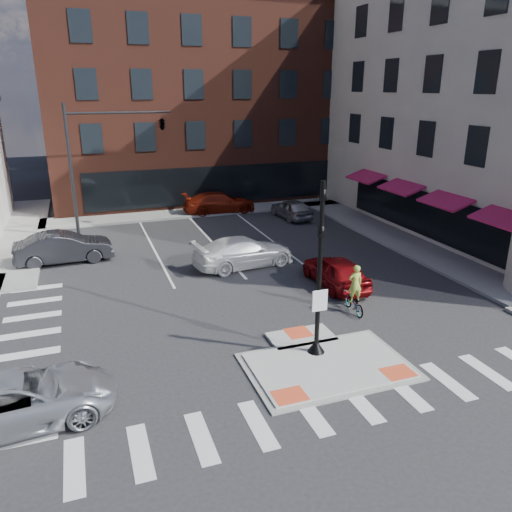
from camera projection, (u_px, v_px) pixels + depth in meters
name	position (u px, v px, depth m)	size (l,w,h in m)	color
ground	(321.00, 360.00, 17.02)	(120.00, 120.00, 0.00)	#28282B
refuge_island	(325.00, 363.00, 16.78)	(5.40, 4.65, 0.13)	gray
sidewalk_e	(409.00, 244.00, 29.35)	(3.00, 24.00, 0.15)	gray
sidewalk_n	(225.00, 209.00, 37.57)	(26.00, 3.00, 0.15)	gray
building_n	(191.00, 99.00, 43.98)	(24.40, 18.40, 15.50)	#56261B
building_far_left	(99.00, 120.00, 60.49)	(10.00, 12.00, 10.00)	slate
building_far_right	(200.00, 109.00, 66.09)	(12.00, 12.00, 12.00)	brown
signal_pole	(319.00, 292.00, 16.61)	(0.60, 0.60, 5.98)	black
mast_arm_signal	(138.00, 133.00, 29.96)	(6.10, 2.24, 8.00)	black
silver_suv	(18.00, 400.00, 13.63)	(2.44, 5.30, 1.47)	silver
red_sedan	(336.00, 271.00, 23.14)	(1.74, 4.31, 1.47)	maroon
white_pickup	(244.00, 252.00, 25.70)	(2.16, 5.31, 1.54)	white
bg_car_dark	(64.00, 248.00, 26.26)	(1.72, 4.95, 1.63)	#27272C
bg_car_silver	(291.00, 209.00, 35.15)	(1.62, 4.03, 1.37)	#A4A5AB
bg_car_red	(219.00, 203.00, 36.68)	(2.14, 5.25, 1.52)	maroon
cyclist	(354.00, 297.00, 20.44)	(0.69, 1.64, 2.06)	#3F3F44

